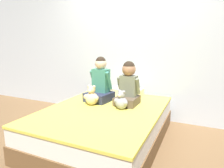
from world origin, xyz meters
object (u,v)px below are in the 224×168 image
bed (105,125)px  teddy_bear_held_by_right_child (121,101)px  pillow_at_headboard (126,91)px  child_on_right (128,85)px  child_on_left (100,83)px  teddy_bear_held_by_left_child (92,97)px

bed → teddy_bear_held_by_right_child: (0.20, 0.08, 0.33)m
pillow_at_headboard → child_on_right: bearing=-65.8°
child_on_left → child_on_right: bearing=7.9°
child_on_right → pillow_at_headboard: (-0.21, 0.46, -0.21)m
child_on_left → teddy_bear_held_by_right_child: 0.51m
child_on_left → child_on_right: 0.43m
child_on_left → teddy_bear_held_by_right_child: child_on_left is taller
bed → teddy_bear_held_by_right_child: 0.40m
bed → teddy_bear_held_by_left_child: bearing=163.2°
teddy_bear_held_by_left_child → teddy_bear_held_by_right_child: (0.44, 0.01, -0.01)m
bed → child_on_left: (-0.23, 0.31, 0.48)m
bed → child_on_left: child_on_left is taller
teddy_bear_held_by_right_child → child_on_left: bearing=167.7°
bed → pillow_at_headboard: size_ratio=3.51×
bed → teddy_bear_held_by_right_child: size_ratio=7.58×
pillow_at_headboard → child_on_left: bearing=-116.3°
bed → child_on_right: 0.62m
child_on_right → bed: bearing=-121.6°
bed → teddy_bear_held_by_left_child: teddy_bear_held_by_left_child is taller
child_on_left → child_on_right: size_ratio=1.08×
teddy_bear_held_by_right_child → pillow_at_headboard: (-0.20, 0.70, -0.05)m
bed → child_on_right: child_on_right is taller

